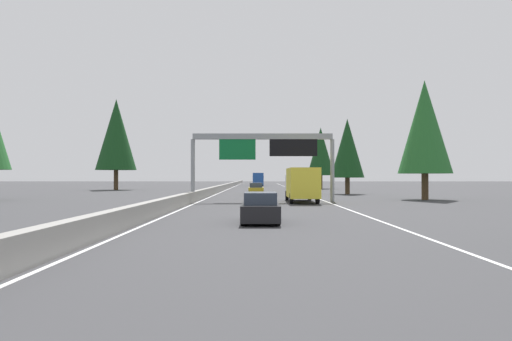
{
  "coord_description": "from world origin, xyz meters",
  "views": [
    {
      "loc": [
        -1.93,
        -5.42,
        2.22
      ],
      "look_at": [
        51.58,
        -5.24,
        2.91
      ],
      "focal_mm": 33.26,
      "sensor_mm": 36.0,
      "label": 1
    }
  ],
  "objects_px": {
    "sedan_near_center": "(260,208)",
    "conifer_right_far": "(321,151)",
    "box_truck_near_right": "(301,184)",
    "conifer_left_mid": "(116,135)",
    "conifer_right_mid": "(347,148)",
    "bus_distant_a": "(258,179)",
    "conifer_right_near": "(425,127)",
    "sedan_far_center": "(256,189)",
    "sign_gantry_overhead": "(265,148)"
  },
  "relations": [
    {
      "from": "sedan_near_center",
      "to": "conifer_right_far",
      "type": "distance_m",
      "value": 65.24
    },
    {
      "from": "box_truck_near_right",
      "to": "conifer_left_mid",
      "type": "height_order",
      "value": "conifer_left_mid"
    },
    {
      "from": "box_truck_near_right",
      "to": "conifer_right_far",
      "type": "relative_size",
      "value": 0.76
    },
    {
      "from": "conifer_right_mid",
      "to": "sedan_near_center",
      "type": "bearing_deg",
      "value": 163.09
    },
    {
      "from": "box_truck_near_right",
      "to": "bus_distant_a",
      "type": "bearing_deg",
      "value": 2.85
    },
    {
      "from": "conifer_right_near",
      "to": "conifer_right_far",
      "type": "xyz_separation_m",
      "value": [
        41.5,
        4.43,
        -0.14
      ]
    },
    {
      "from": "box_truck_near_right",
      "to": "sedan_far_center",
      "type": "distance_m",
      "value": 16.97
    },
    {
      "from": "bus_distant_a",
      "to": "conifer_right_mid",
      "type": "height_order",
      "value": "conifer_right_mid"
    },
    {
      "from": "conifer_left_mid",
      "to": "conifer_right_near",
      "type": "bearing_deg",
      "value": -130.13
    },
    {
      "from": "conifer_right_far",
      "to": "conifer_left_mid",
      "type": "bearing_deg",
      "value": 103.05
    },
    {
      "from": "conifer_right_mid",
      "to": "conifer_left_mid",
      "type": "xyz_separation_m",
      "value": [
        18.95,
        34.9,
        3.43
      ]
    },
    {
      "from": "sedan_far_center",
      "to": "conifer_right_near",
      "type": "height_order",
      "value": "conifer_right_near"
    },
    {
      "from": "box_truck_near_right",
      "to": "conifer_right_far",
      "type": "height_order",
      "value": "conifer_right_far"
    },
    {
      "from": "bus_distant_a",
      "to": "conifer_right_far",
      "type": "relative_size",
      "value": 1.02
    },
    {
      "from": "conifer_right_near",
      "to": "conifer_right_mid",
      "type": "height_order",
      "value": "conifer_right_near"
    },
    {
      "from": "conifer_right_near",
      "to": "box_truck_near_right",
      "type": "bearing_deg",
      "value": 108.42
    },
    {
      "from": "sedan_far_center",
      "to": "bus_distant_a",
      "type": "height_order",
      "value": "bus_distant_a"
    },
    {
      "from": "box_truck_near_right",
      "to": "conifer_right_near",
      "type": "xyz_separation_m",
      "value": [
        4.06,
        -12.19,
        5.36
      ]
    },
    {
      "from": "sedan_near_center",
      "to": "conifer_right_mid",
      "type": "xyz_separation_m",
      "value": [
        36.84,
        -11.2,
        5.11
      ]
    },
    {
      "from": "conifer_right_mid",
      "to": "conifer_right_far",
      "type": "relative_size",
      "value": 0.85
    },
    {
      "from": "sign_gantry_overhead",
      "to": "sedan_near_center",
      "type": "distance_m",
      "value": 19.31
    },
    {
      "from": "sedan_near_center",
      "to": "conifer_right_near",
      "type": "xyz_separation_m",
      "value": [
        22.43,
        -15.87,
        6.29
      ]
    },
    {
      "from": "bus_distant_a",
      "to": "conifer_right_near",
      "type": "distance_m",
      "value": 71.96
    },
    {
      "from": "box_truck_near_right",
      "to": "sedan_near_center",
      "type": "bearing_deg",
      "value": 168.65
    },
    {
      "from": "sedan_near_center",
      "to": "conifer_right_mid",
      "type": "relative_size",
      "value": 0.46
    },
    {
      "from": "bus_distant_a",
      "to": "box_truck_near_right",
      "type": "bearing_deg",
      "value": -177.15
    },
    {
      "from": "bus_distant_a",
      "to": "conifer_right_near",
      "type": "height_order",
      "value": "conifer_right_near"
    },
    {
      "from": "conifer_right_mid",
      "to": "conifer_right_far",
      "type": "distance_m",
      "value": 27.11
    },
    {
      "from": "conifer_right_near",
      "to": "conifer_right_far",
      "type": "height_order",
      "value": "conifer_right_near"
    },
    {
      "from": "sedan_near_center",
      "to": "conifer_right_near",
      "type": "relative_size",
      "value": 0.38
    },
    {
      "from": "sedan_far_center",
      "to": "conifer_right_far",
      "type": "bearing_deg",
      "value": -22.02
    },
    {
      "from": "bus_distant_a",
      "to": "conifer_right_near",
      "type": "relative_size",
      "value": 1.0
    },
    {
      "from": "bus_distant_a",
      "to": "sedan_near_center",
      "type": "bearing_deg",
      "value": 180.0
    },
    {
      "from": "sedan_near_center",
      "to": "sign_gantry_overhead",
      "type": "bearing_deg",
      "value": -1.47
    },
    {
      "from": "conifer_right_mid",
      "to": "conifer_right_far",
      "type": "bearing_deg",
      "value": -0.53
    },
    {
      "from": "sign_gantry_overhead",
      "to": "conifer_right_near",
      "type": "height_order",
      "value": "conifer_right_near"
    },
    {
      "from": "bus_distant_a",
      "to": "conifer_right_far",
      "type": "distance_m",
      "value": 31.13
    },
    {
      "from": "box_truck_near_right",
      "to": "conifer_left_mid",
      "type": "xyz_separation_m",
      "value": [
        37.42,
        27.39,
        7.62
      ]
    },
    {
      "from": "sign_gantry_overhead",
      "to": "conifer_right_near",
      "type": "xyz_separation_m",
      "value": [
        3.56,
        -15.39,
        2.18
      ]
    },
    {
      "from": "sedan_near_center",
      "to": "box_truck_near_right",
      "type": "height_order",
      "value": "box_truck_near_right"
    },
    {
      "from": "conifer_right_near",
      "to": "conifer_left_mid",
      "type": "height_order",
      "value": "conifer_left_mid"
    },
    {
      "from": "box_truck_near_right",
      "to": "conifer_right_far",
      "type": "bearing_deg",
      "value": -9.67
    },
    {
      "from": "conifer_right_near",
      "to": "sedan_near_center",
      "type": "bearing_deg",
      "value": 144.71
    },
    {
      "from": "sedan_far_center",
      "to": "conifer_left_mid",
      "type": "bearing_deg",
      "value": 48.14
    },
    {
      "from": "bus_distant_a",
      "to": "conifer_left_mid",
      "type": "xyz_separation_m",
      "value": [
        -36.63,
        23.7,
        7.51
      ]
    },
    {
      "from": "sedan_near_center",
      "to": "sedan_far_center",
      "type": "height_order",
      "value": "same"
    },
    {
      "from": "conifer_right_mid",
      "to": "conifer_left_mid",
      "type": "relative_size",
      "value": 0.63
    },
    {
      "from": "sign_gantry_overhead",
      "to": "bus_distant_a",
      "type": "relative_size",
      "value": 1.1
    },
    {
      "from": "sedan_far_center",
      "to": "bus_distant_a",
      "type": "relative_size",
      "value": 0.38
    },
    {
      "from": "conifer_right_mid",
      "to": "conifer_left_mid",
      "type": "height_order",
      "value": "conifer_left_mid"
    }
  ]
}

